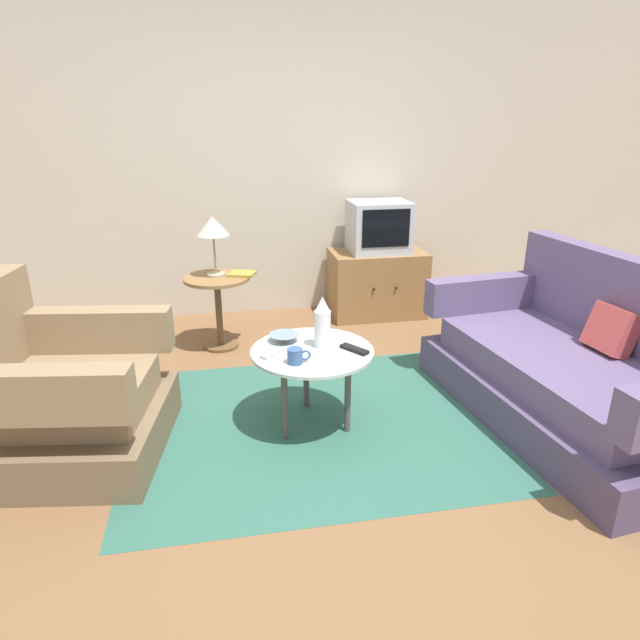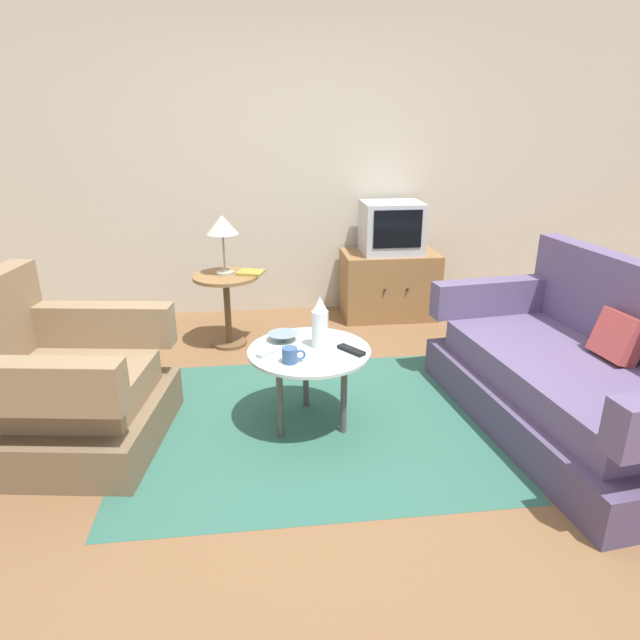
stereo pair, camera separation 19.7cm
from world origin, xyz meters
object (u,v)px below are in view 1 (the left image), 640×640
object	(u,v)px
bowl	(284,338)
tv_remote_silver	(272,353)
side_table	(218,297)
vase	(322,323)
armchair	(58,399)
mug	(296,356)
couch	(575,372)
coffee_table	(312,358)
television	(379,227)
tv_stand	(377,283)
book	(242,274)
tv_remote_dark	(354,349)
table_lamp	(213,229)

from	to	relation	value
bowl	tv_remote_silver	size ratio (longest dim) A/B	1.24
side_table	vase	world-z (taller)	vase
armchair	mug	world-z (taller)	armchair
couch	vase	world-z (taller)	couch
vase	mug	size ratio (longest dim) A/B	2.34
couch	coffee_table	distance (m)	1.53
couch	television	world-z (taller)	television
tv_stand	mug	distance (m)	2.19
coffee_table	tv_stand	bearing A→B (deg)	63.31
television	book	distance (m)	1.32
bowl	tv_remote_dark	size ratio (longest dim) A/B	1.02
tv_stand	bowl	size ratio (longest dim) A/B	4.66
mug	bowl	bearing A→B (deg)	94.12
armchair	coffee_table	distance (m)	1.35
tv_remote_dark	couch	bearing A→B (deg)	47.22
mug	vase	bearing A→B (deg)	47.15
side_table	tv_remote_dark	distance (m)	1.51
tv_stand	tv_remote_dark	world-z (taller)	tv_stand
tv_remote_dark	television	bearing A→B (deg)	124.14
vase	television	bearing A→B (deg)	64.46
bowl	book	world-z (taller)	book
couch	armchair	bearing A→B (deg)	79.61
table_lamp	book	size ratio (longest dim) A/B	1.92
armchair	television	size ratio (longest dim) A/B	2.08
table_lamp	armchair	bearing A→B (deg)	-122.55
armchair	tv_remote_dark	distance (m)	1.58
side_table	book	xyz separation A→B (m)	(0.19, 0.01, 0.17)
tv_remote_silver	mug	bearing A→B (deg)	88.03
tv_stand	television	bearing A→B (deg)	-90.00
television	tv_remote_dark	size ratio (longest dim) A/B	2.94
couch	book	distance (m)	2.37
coffee_table	mug	size ratio (longest dim) A/B	5.47
vase	book	size ratio (longest dim) A/B	1.27
couch	tv_remote_silver	world-z (taller)	couch
tv_stand	table_lamp	bearing A→B (deg)	-160.87
vase	coffee_table	bearing A→B (deg)	-147.89
table_lamp	mug	xyz separation A→B (m)	(0.39, -1.44, -0.41)
couch	bowl	xyz separation A→B (m)	(-1.64, 0.37, 0.19)
coffee_table	armchair	bearing A→B (deg)	-178.87
table_lamp	side_table	bearing A→B (deg)	-84.96
side_table	tv_stand	distance (m)	1.49
mug	bowl	xyz separation A→B (m)	(-0.02, 0.31, -0.02)
tv_stand	mug	xyz separation A→B (m)	(-1.01, -1.93, 0.22)
mug	book	distance (m)	1.44
armchair	television	world-z (taller)	television
tv_remote_dark	tv_stand	bearing A→B (deg)	124.17
couch	television	bearing A→B (deg)	10.54
armchair	tv_remote_dark	world-z (taller)	armchair
table_lamp	bowl	distance (m)	1.27
coffee_table	television	world-z (taller)	television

